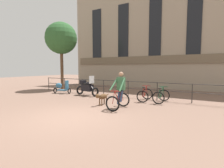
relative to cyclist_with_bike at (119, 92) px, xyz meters
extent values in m
plane|color=#7A5B4C|center=(-0.96, -2.21, -0.76)|extent=(60.00, 60.00, 0.00)
cylinder|color=#2D2B28|center=(-8.46, 2.99, -0.24)|extent=(0.05, 0.05, 1.05)
cylinder|color=#2D2B28|center=(-6.59, 2.99, -0.24)|extent=(0.05, 0.05, 1.05)
cylinder|color=#2D2B28|center=(-4.71, 2.99, -0.24)|extent=(0.05, 0.05, 1.05)
cylinder|color=#2D2B28|center=(-2.84, 2.99, -0.24)|extent=(0.05, 0.05, 1.05)
cylinder|color=#2D2B28|center=(-0.96, 2.99, -0.24)|extent=(0.05, 0.05, 1.05)
cylinder|color=#2D2B28|center=(0.91, 2.99, -0.24)|extent=(0.05, 0.05, 1.05)
cylinder|color=#2D2B28|center=(2.79, 2.99, -0.24)|extent=(0.05, 0.05, 1.05)
cylinder|color=#2D2B28|center=(-0.96, 2.99, 0.26)|extent=(15.00, 0.04, 0.04)
cylinder|color=#2D2B28|center=(-0.96, 2.99, -0.19)|extent=(15.00, 0.04, 0.04)
cube|color=gray|center=(-0.96, 8.79, 4.04)|extent=(18.00, 0.60, 9.61)
cube|color=brown|center=(-0.96, 8.43, 1.84)|extent=(17.10, 0.12, 0.70)
cube|color=black|center=(-7.26, 8.46, 4.52)|extent=(1.10, 0.06, 5.38)
cube|color=black|center=(-4.11, 8.46, 4.52)|extent=(1.10, 0.06, 5.38)
cube|color=black|center=(-0.96, 8.46, 4.52)|extent=(1.10, 0.06, 5.38)
cube|color=black|center=(2.19, 8.46, 4.52)|extent=(1.10, 0.06, 5.38)
torus|color=black|center=(0.03, -0.69, -0.42)|extent=(0.68, 0.10, 0.68)
torus|color=black|center=(-0.02, 0.41, -0.42)|extent=(0.68, 0.10, 0.68)
cylinder|color=maroon|center=(0.01, -0.26, -0.19)|extent=(0.06, 0.49, 0.60)
cylinder|color=maroon|center=(0.00, 0.07, -0.22)|extent=(0.05, 0.23, 0.52)
cylinder|color=maroon|center=(0.01, -0.16, 0.07)|extent=(0.06, 0.66, 0.10)
cylinder|color=maroon|center=(-0.01, 0.19, -0.45)|extent=(0.05, 0.44, 0.08)
cylinder|color=maroon|center=(-0.01, 0.29, -0.19)|extent=(0.04, 0.27, 0.47)
cylinder|color=maroon|center=(0.03, -0.59, -0.16)|extent=(0.04, 0.23, 0.54)
cylinder|color=maroon|center=(0.02, -0.49, 0.10)|extent=(0.48, 0.05, 0.03)
cube|color=black|center=(-0.01, 0.17, 0.06)|extent=(0.13, 0.24, 0.05)
cube|color=#33603D|center=(-0.01, 0.17, 0.39)|extent=(0.37, 0.24, 0.60)
sphere|color=#A87A5B|center=(-0.01, 0.17, 0.83)|extent=(0.22, 0.22, 0.22)
cylinder|color=#33603D|center=(-0.20, -0.17, 0.37)|extent=(0.11, 0.72, 0.60)
cylinder|color=#33603D|center=(0.22, -0.15, 0.37)|extent=(0.17, 0.72, 0.60)
cylinder|color=navy|center=(-0.07, 0.07, -0.25)|extent=(0.15, 0.32, 0.69)
cylinder|color=navy|center=(0.07, 0.07, -0.19)|extent=(0.13, 0.31, 0.58)
ellipsoid|color=brown|center=(-1.08, 0.26, -0.34)|extent=(0.31, 0.58, 0.28)
cylinder|color=brown|center=(-1.12, 0.04, -0.32)|extent=(0.17, 0.17, 0.16)
sphere|color=brown|center=(-1.14, -0.14, -0.26)|extent=(0.21, 0.21, 0.21)
cone|color=brown|center=(-1.15, -0.23, -0.27)|extent=(0.14, 0.14, 0.12)
cylinder|color=brown|center=(-1.04, 0.59, -0.28)|extent=(0.07, 0.19, 0.10)
cylinder|color=brown|center=(-1.18, 0.10, -0.58)|extent=(0.06, 0.06, 0.37)
cylinder|color=brown|center=(-1.03, 0.07, -0.58)|extent=(0.06, 0.06, 0.37)
cylinder|color=brown|center=(-1.13, 0.45, -0.58)|extent=(0.06, 0.06, 0.37)
cylinder|color=brown|center=(-0.98, 0.42, -0.58)|extent=(0.06, 0.06, 0.37)
torus|color=black|center=(-2.91, 2.10, -0.45)|extent=(0.20, 0.63, 0.62)
torus|color=black|center=(-4.37, 2.29, -0.45)|extent=(0.20, 0.63, 0.62)
cube|color=black|center=(-3.64, 2.20, -0.23)|extent=(0.85, 0.50, 0.44)
ellipsoid|color=black|center=(-3.46, 2.17, 0.07)|extent=(0.52, 0.38, 0.24)
cube|color=black|center=(-3.74, 2.21, 0.04)|extent=(0.59, 0.37, 0.10)
cylinder|color=#B2B2B7|center=(-3.10, 2.13, -0.27)|extent=(0.42, 0.11, 0.41)
cube|color=silver|center=(-3.22, 2.14, 0.34)|extent=(0.09, 0.44, 0.50)
cube|color=black|center=(-4.06, 2.25, 0.13)|extent=(0.36, 0.40, 0.28)
torus|color=black|center=(0.35, 2.86, -0.43)|extent=(0.66, 0.12, 0.66)
torus|color=black|center=(0.45, 1.82, -0.43)|extent=(0.66, 0.12, 0.66)
cylinder|color=maroon|center=(0.39, 2.46, -0.20)|extent=(0.08, 0.47, 0.58)
cylinder|color=maroon|center=(0.42, 2.14, -0.24)|extent=(0.05, 0.22, 0.51)
cylinder|color=maroon|center=(0.40, 2.36, 0.05)|extent=(0.09, 0.63, 0.10)
cylinder|color=maroon|center=(0.43, 2.03, -0.46)|extent=(0.07, 0.42, 0.07)
cylinder|color=maroon|center=(0.44, 1.93, -0.21)|extent=(0.05, 0.25, 0.46)
cylinder|color=maroon|center=(0.36, 2.77, -0.18)|extent=(0.05, 0.21, 0.52)
cylinder|color=maroon|center=(0.37, 2.68, 0.08)|extent=(0.48, 0.07, 0.03)
cube|color=black|center=(0.43, 2.05, 0.03)|extent=(0.14, 0.25, 0.05)
torus|color=black|center=(1.34, 2.87, -0.43)|extent=(0.66, 0.08, 0.66)
torus|color=black|center=(1.31, 1.82, -0.43)|extent=(0.66, 0.08, 0.66)
cylinder|color=#194C2D|center=(1.33, 2.46, -0.20)|extent=(0.04, 0.47, 0.58)
cylinder|color=#194C2D|center=(1.32, 2.14, -0.24)|extent=(0.04, 0.22, 0.51)
cylinder|color=#194C2D|center=(1.33, 2.36, 0.05)|extent=(0.05, 0.63, 0.10)
cylinder|color=#194C2D|center=(1.32, 2.03, -0.46)|extent=(0.04, 0.42, 0.07)
cylinder|color=#194C2D|center=(1.32, 1.93, -0.21)|extent=(0.03, 0.25, 0.46)
cylinder|color=#194C2D|center=(1.34, 2.77, -0.18)|extent=(0.03, 0.21, 0.52)
cylinder|color=#194C2D|center=(1.33, 2.68, 0.08)|extent=(0.48, 0.04, 0.03)
cube|color=black|center=(1.32, 2.05, 0.03)|extent=(0.13, 0.24, 0.05)
torus|color=black|center=(-5.29, 2.17, -0.56)|extent=(0.17, 0.41, 0.40)
torus|color=black|center=(-6.46, 1.90, -0.56)|extent=(0.17, 0.41, 0.40)
cube|color=teal|center=(-5.87, 2.03, -0.52)|extent=(0.72, 0.42, 0.08)
cube|color=teal|center=(-5.46, 2.13, -0.16)|extent=(0.17, 0.33, 0.72)
ellipsoid|color=teal|center=(-6.13, 1.97, -0.18)|extent=(0.57, 0.41, 0.36)
cylinder|color=brown|center=(-7.81, 3.92, 1.08)|extent=(0.26, 0.26, 3.68)
sphere|color=#2D5B2D|center=(-7.81, 3.92, 3.67)|extent=(2.72, 2.72, 2.72)
camera|label=1|loc=(3.77, -7.08, 1.14)|focal=28.00mm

